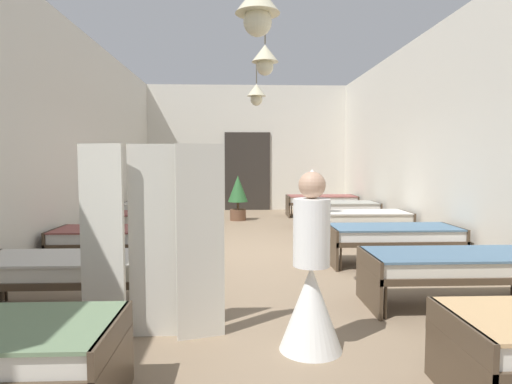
# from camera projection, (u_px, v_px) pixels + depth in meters

# --- Properties ---
(ground_plane) EXTENTS (6.71, 13.22, 0.10)m
(ground_plane) POSITION_uv_depth(u_px,v_px,m) (256.00, 255.00, 7.43)
(ground_plane) COLOR #8C755B
(room_shell) EXTENTS (6.51, 12.82, 3.84)m
(room_shell) POSITION_uv_depth(u_px,v_px,m) (253.00, 141.00, 8.62)
(room_shell) COLOR silver
(room_shell) RESTS_ON ground
(bed_left_row_1) EXTENTS (1.90, 0.84, 0.57)m
(bed_left_row_1) POSITION_uv_depth(u_px,v_px,m) (73.00, 269.00, 4.51)
(bed_left_row_1) COLOR #473828
(bed_left_row_1) RESTS_ON ground
(bed_right_row_1) EXTENTS (1.90, 0.84, 0.57)m
(bed_right_row_1) POSITION_uv_depth(u_px,v_px,m) (455.00, 265.00, 4.68)
(bed_right_row_1) COLOR #473828
(bed_right_row_1) RESTS_ON ground
(bed_left_row_2) EXTENTS (1.90, 0.84, 0.57)m
(bed_left_row_2) POSITION_uv_depth(u_px,v_px,m) (121.00, 237.00, 6.38)
(bed_left_row_2) COLOR #473828
(bed_left_row_2) RESTS_ON ground
(bed_right_row_2) EXTENTS (1.90, 0.84, 0.57)m
(bed_right_row_2) POSITION_uv_depth(u_px,v_px,m) (393.00, 235.00, 6.55)
(bed_right_row_2) COLOR #473828
(bed_right_row_2) RESTS_ON ground
(bed_left_row_3) EXTENTS (1.90, 0.84, 0.57)m
(bed_left_row_3) POSITION_uv_depth(u_px,v_px,m) (147.00, 220.00, 8.24)
(bed_left_row_3) COLOR #473828
(bed_left_row_3) RESTS_ON ground
(bed_right_row_3) EXTENTS (1.90, 0.84, 0.57)m
(bed_right_row_3) POSITION_uv_depth(u_px,v_px,m) (359.00, 218.00, 8.41)
(bed_right_row_3) COLOR #473828
(bed_right_row_3) RESTS_ON ground
(bed_left_row_4) EXTENTS (1.90, 0.84, 0.57)m
(bed_left_row_4) POSITION_uv_depth(u_px,v_px,m) (164.00, 209.00, 10.10)
(bed_left_row_4) COLOR #473828
(bed_left_row_4) RESTS_ON ground
(bed_right_row_4) EXTENTS (1.90, 0.84, 0.57)m
(bed_right_row_4) POSITION_uv_depth(u_px,v_px,m) (337.00, 208.00, 10.27)
(bed_right_row_4) COLOR #473828
(bed_right_row_4) RESTS_ON ground
(bed_left_row_5) EXTENTS (1.90, 0.84, 0.57)m
(bed_left_row_5) POSITION_uv_depth(u_px,v_px,m) (175.00, 201.00, 11.97)
(bed_left_row_5) COLOR #473828
(bed_left_row_5) RESTS_ON ground
(bed_right_row_5) EXTENTS (1.90, 0.84, 0.57)m
(bed_right_row_5) POSITION_uv_depth(u_px,v_px,m) (321.00, 200.00, 12.14)
(bed_right_row_5) COLOR #473828
(bed_right_row_5) RESTS_ON ground
(nurse_near_aisle) EXTENTS (0.52, 0.52, 1.49)m
(nurse_near_aisle) POSITION_uv_depth(u_px,v_px,m) (311.00, 286.00, 3.59)
(nurse_near_aisle) COLOR white
(nurse_near_aisle) RESTS_ON ground
(potted_plant) EXTENTS (0.51, 0.51, 1.15)m
(potted_plant) POSITION_uv_depth(u_px,v_px,m) (238.00, 194.00, 11.29)
(potted_plant) COLOR brown
(potted_plant) RESTS_ON ground
(privacy_screen) EXTENTS (1.25, 0.16, 1.70)m
(privacy_screen) POSITION_uv_depth(u_px,v_px,m) (152.00, 242.00, 3.81)
(privacy_screen) COLOR silver
(privacy_screen) RESTS_ON ground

